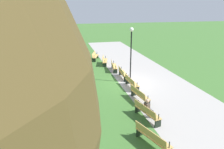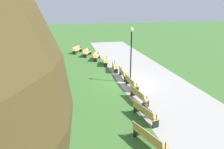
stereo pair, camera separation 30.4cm
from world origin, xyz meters
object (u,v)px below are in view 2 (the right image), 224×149
(bench_6, at_px, (131,82))
(person_seated, at_px, (146,108))
(bench_0, at_px, (77,49))
(bench_2, at_px, (96,56))
(bench_3, at_px, (105,60))
(bench_9, at_px, (149,138))
(bench_7, at_px, (138,95))
(bench_8, at_px, (145,112))
(tree_1, at_px, (5,37))
(lamp_post, at_px, (131,46))
(bench_1, at_px, (87,52))
(bench_5, at_px, (123,73))
(bench_4, at_px, (114,66))

(bench_6, xyz_separation_m, person_seated, (4.57, -0.54, 0.16))
(bench_0, relative_size, bench_2, 0.96)
(bench_3, distance_m, bench_9, 13.93)
(bench_7, height_order, bench_8, same)
(person_seated, bearing_deg, bench_0, 174.93)
(bench_6, relative_size, bench_9, 0.99)
(bench_8, xyz_separation_m, person_seated, (-0.09, 0.13, 0.16))
(bench_7, relative_size, tree_1, 0.32)
(person_seated, xyz_separation_m, lamp_post, (-5.74, 0.84, 2.40))
(bench_1, bearing_deg, bench_7, 32.70)
(bench_1, height_order, bench_5, same)
(bench_2, xyz_separation_m, bench_7, (11.61, 1.10, 0.00))
(bench_2, distance_m, tree_1, 13.10)
(bench_5, distance_m, bench_7, 4.70)
(bench_2, height_order, bench_9, same)
(bench_2, relative_size, bench_5, 1.01)
(bench_0, relative_size, bench_5, 0.98)
(bench_0, distance_m, bench_9, 20.54)
(bench_1, relative_size, tree_1, 0.31)
(bench_2, bearing_deg, bench_9, 19.10)
(bench_2, distance_m, bench_3, 2.35)
(bench_9, bearing_deg, bench_3, 158.18)
(bench_9, bearing_deg, tree_1, -149.01)
(bench_0, relative_size, bench_7, 0.96)
(bench_1, xyz_separation_m, bench_5, (9.09, 2.19, 0.00))
(bench_2, bearing_deg, lamp_post, 30.51)
(bench_6, bearing_deg, person_seated, -9.44)
(tree_1, bearing_deg, bench_8, 65.88)
(bench_0, xyz_separation_m, person_seated, (18.11, 2.73, 0.16))
(bench_6, distance_m, bench_9, 7.04)
(bench_1, height_order, bench_4, same)
(bench_8, height_order, person_seated, person_seated)
(bench_3, bearing_deg, bench_9, 10.93)
(bench_0, distance_m, tree_1, 16.11)
(bench_1, xyz_separation_m, bench_9, (18.36, 0.87, 0.00))
(bench_7, distance_m, tree_1, 8.61)
(bench_8, bearing_deg, person_seated, 109.97)
(bench_1, bearing_deg, bench_2, 46.28)
(bench_0, bearing_deg, bench_3, 51.74)
(bench_3, relative_size, lamp_post, 0.46)
(bench_3, height_order, bench_9, same)
(bench_6, distance_m, bench_7, 2.35)
(bench_8, distance_m, lamp_post, 6.44)
(bench_7, xyz_separation_m, tree_1, (-0.93, -7.67, 3.80))
(tree_1, bearing_deg, bench_5, 115.50)
(bench_1, distance_m, bench_5, 9.36)
(bench_2, distance_m, person_seated, 13.85)
(bench_4, relative_size, person_seated, 1.67)
(bench_0, height_order, bench_9, same)
(tree_1, bearing_deg, bench_3, 139.34)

